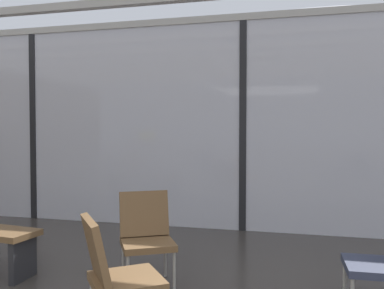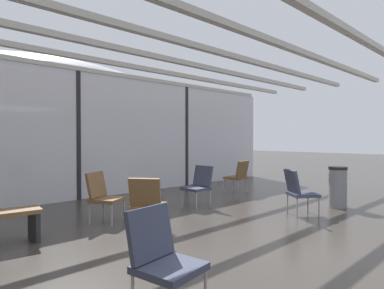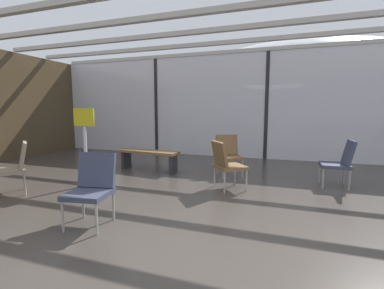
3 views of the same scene
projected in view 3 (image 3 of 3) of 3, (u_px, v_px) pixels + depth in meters
name	position (u px, v px, depth m)	size (l,w,h in m)	color
ground_plane	(234.00, 238.00, 2.93)	(60.00, 60.00, 0.00)	#38332D
glass_curtain_wall	(267.00, 106.00, 7.62)	(14.00, 0.08, 3.06)	silver
window_mullion_0	(157.00, 107.00, 8.74)	(0.10, 0.12, 3.06)	black
window_mullion_1	(267.00, 106.00, 7.62)	(0.10, 0.12, 3.06)	black
ceiling_slats	(258.00, 5.00, 4.32)	(13.72, 6.72, 0.10)	#B7B2A8
parked_airplane	(296.00, 92.00, 11.70)	(13.36, 4.45, 4.45)	silver
lounge_chair_2	(15.00, 165.00, 4.45)	(0.70, 0.71, 0.87)	#7F705B
lounge_chair_3	(340.00, 161.00, 4.84)	(0.54, 0.50, 0.87)	#33384C
lounge_chair_4	(228.00, 153.00, 5.75)	(0.68, 0.69, 0.87)	brown
lounge_chair_5	(92.00, 184.00, 3.26)	(0.56, 0.60, 0.87)	#33384C
lounge_chair_6	(226.00, 162.00, 4.68)	(0.71, 0.70, 0.87)	brown
waiting_bench	(149.00, 155.00, 6.23)	(1.54, 0.59, 0.47)	brown
info_sign	(86.00, 150.00, 4.90)	(0.44, 0.32, 1.44)	#333333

